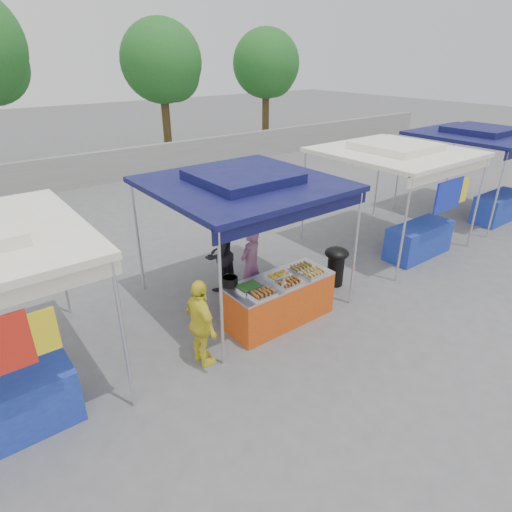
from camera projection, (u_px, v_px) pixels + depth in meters
ground_plane at (275, 317)px, 8.02m from camera, size 80.00×80.00×0.00m
back_wall at (83, 171)px, 15.64m from camera, size 40.00×0.25×1.20m
main_canopy at (244, 183)px, 7.70m from camera, size 3.20×3.20×2.57m
neighbor_stall_right at (406, 186)px, 10.22m from camera, size 3.20×3.20×2.57m
neighbor_stall_far at (488, 163)px, 12.43m from camera, size 3.20×3.20×2.57m
tree_2 at (164, 65)px, 18.26m from camera, size 3.49×3.43×5.89m
tree_3 at (268, 67)px, 21.35m from camera, size 3.39×3.30×5.68m
vendor_table at (279, 300)px, 7.77m from camera, size 2.00×0.80×0.85m
food_tray_fl at (263, 294)px, 7.08m from camera, size 0.42×0.30×0.07m
food_tray_fm at (289, 283)px, 7.40m from camera, size 0.42×0.30×0.07m
food_tray_fr at (314, 273)px, 7.73m from camera, size 0.42×0.30×0.07m
food_tray_bl at (249, 287)px, 7.28m from camera, size 0.42×0.30×0.07m
food_tray_bm at (279, 275)px, 7.66m from camera, size 0.42×0.30×0.07m
food_tray_br at (301, 267)px, 7.94m from camera, size 0.42×0.30×0.07m
cooking_pot at (230, 281)px, 7.36m from camera, size 0.27×0.27×0.16m
skewer_cup at (284, 285)px, 7.30m from camera, size 0.09×0.09×0.11m
wok_burner at (336, 263)px, 8.96m from camera, size 0.51×0.51×0.85m
crate_left at (241, 308)px, 8.02m from camera, size 0.52×0.37×0.31m
crate_right at (267, 297)px, 8.37m from camera, size 0.53×0.37×0.32m
crate_stacked at (267, 283)px, 8.23m from camera, size 0.52×0.36×0.31m
vendor_woman at (251, 264)px, 8.37m from camera, size 0.62×0.50×1.49m
helper_man at (219, 254)px, 8.71m from camera, size 0.90×0.80×1.55m
customer_person at (201, 324)px, 6.53m from camera, size 0.41×0.89×1.48m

